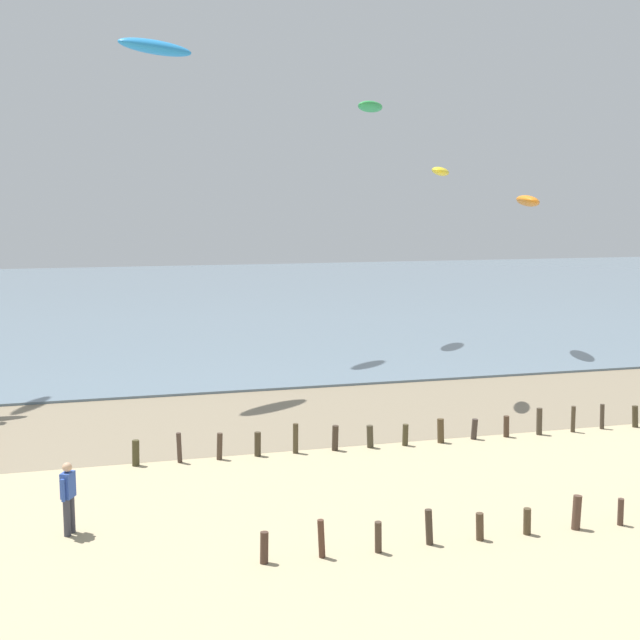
% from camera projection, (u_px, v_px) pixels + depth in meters
% --- Properties ---
extents(wet_sand_strip, '(120.00, 8.44, 0.01)m').
position_uv_depth(wet_sand_strip, '(233.00, 420.00, 29.67)').
color(wet_sand_strip, '#84755B').
rests_on(wet_sand_strip, ground).
extents(sea, '(160.00, 70.00, 0.10)m').
position_uv_depth(sea, '(152.00, 299.00, 67.14)').
color(sea, slate).
rests_on(sea, ground).
extents(groyne_mid, '(13.75, 0.33, 0.86)m').
position_uv_depth(groyne_mid, '(578.00, 513.00, 19.70)').
color(groyne_mid, '#453026').
rests_on(groyne_mid, ground).
extents(groyne_far, '(20.45, 0.37, 0.93)m').
position_uv_depth(groyne_far, '(453.00, 429.00, 26.97)').
color(groyne_far, '#413B23').
rests_on(groyne_far, ground).
extents(person_nearest_camera, '(0.36, 0.52, 1.71)m').
position_uv_depth(person_nearest_camera, '(68.00, 496.00, 19.28)').
color(person_nearest_camera, '#383842').
rests_on(person_nearest_camera, ground).
extents(kite_aloft_1, '(2.16, 3.46, 0.77)m').
position_uv_depth(kite_aloft_1, '(528.00, 201.00, 42.00)').
color(kite_aloft_1, orange).
extents(kite_aloft_4, '(1.57, 2.05, 0.44)m').
position_uv_depth(kite_aloft_4, '(440.00, 171.00, 31.93)').
color(kite_aloft_4, yellow).
extents(kite_aloft_7, '(3.50, 2.83, 0.78)m').
position_uv_depth(kite_aloft_7, '(156.00, 47.00, 32.19)').
color(kite_aloft_7, '#2384D1').
extents(kite_aloft_10, '(2.63, 2.92, 0.72)m').
position_uv_depth(kite_aloft_10, '(370.00, 107.00, 44.88)').
color(kite_aloft_10, green).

